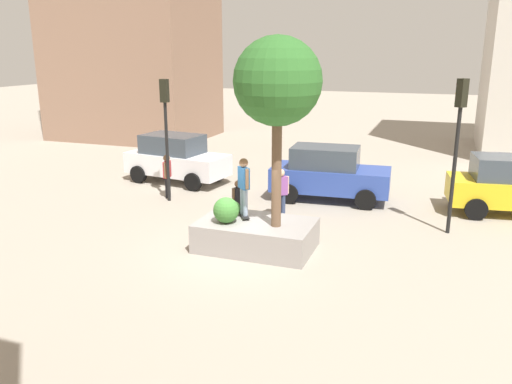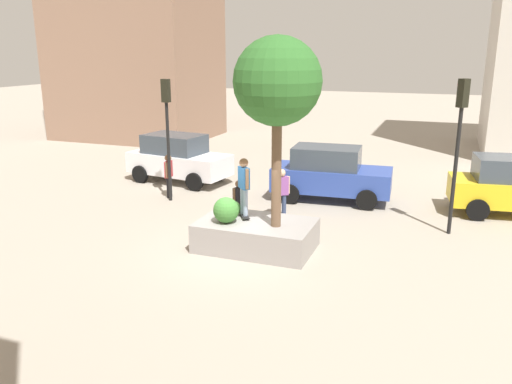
% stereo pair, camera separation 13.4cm
% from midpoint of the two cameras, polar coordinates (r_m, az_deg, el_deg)
% --- Properties ---
extents(ground_plane, '(120.00, 120.00, 0.00)m').
position_cam_midpoint_polar(ground_plane, '(15.45, -2.31, -6.25)').
color(ground_plane, '#9E9384').
extents(planter_ledge, '(3.36, 2.07, 0.84)m').
position_cam_midpoint_polar(planter_ledge, '(15.31, -0.25, -4.77)').
color(planter_ledge, gray).
rests_on(planter_ledge, ground).
extents(plaza_tree, '(2.39, 2.39, 5.25)m').
position_cam_midpoint_polar(plaza_tree, '(14.03, 2.10, 11.91)').
color(plaza_tree, brown).
rests_on(plaza_tree, planter_ledge).
extents(boxwood_shrub, '(0.45, 0.45, 0.45)m').
position_cam_midpoint_polar(boxwood_shrub, '(15.67, -2.77, -1.81)').
color(boxwood_shrub, '#4C8C3D').
rests_on(boxwood_shrub, planter_ledge).
extents(hedge_clump, '(0.75, 0.75, 0.75)m').
position_cam_midpoint_polar(hedge_clump, '(15.01, -3.57, -2.01)').
color(hedge_clump, '#3D7A33').
rests_on(hedge_clump, planter_ledge).
extents(skateboard, '(0.60, 0.79, 0.07)m').
position_cam_midpoint_polar(skateboard, '(15.57, -1.58, -2.56)').
color(skateboard, black).
rests_on(skateboard, planter_ledge).
extents(skateboarder, '(0.46, 0.47, 1.73)m').
position_cam_midpoint_polar(skateboarder, '(15.29, -1.61, 1.05)').
color(skateboarder, '#8C9EB7').
rests_on(skateboarder, skateboard).
extents(police_car, '(4.75, 2.62, 2.11)m').
position_cam_midpoint_polar(police_car, '(23.16, -8.94, 3.70)').
color(police_car, white).
rests_on(police_car, ground).
extents(sedan_parked, '(4.63, 2.37, 2.10)m').
position_cam_midpoint_polar(sedan_parked, '(20.29, 7.82, 2.06)').
color(sedan_parked, '#2D479E').
rests_on(sedan_parked, ground).
extents(traffic_light_corner, '(0.37, 0.37, 4.87)m').
position_cam_midpoint_polar(traffic_light_corner, '(17.05, 21.10, 6.28)').
color(traffic_light_corner, black).
rests_on(traffic_light_corner, ground).
extents(traffic_light_median, '(0.29, 0.34, 4.65)m').
position_cam_midpoint_polar(traffic_light_median, '(19.91, -10.08, 7.86)').
color(traffic_light_median, black).
rests_on(traffic_light_median, ground).
extents(passerby_with_bag, '(0.31, 0.49, 1.53)m').
position_cam_midpoint_polar(passerby_with_bag, '(17.26, -2.20, -0.81)').
color(passerby_with_bag, black).
rests_on(passerby_with_bag, ground).
extents(pedestrian_crossing, '(0.28, 0.58, 1.73)m').
position_cam_midpoint_polar(pedestrian_crossing, '(20.74, -9.92, 2.08)').
color(pedestrian_crossing, black).
rests_on(pedestrian_crossing, ground).
extents(bystander_watching, '(0.51, 0.42, 1.75)m').
position_cam_midpoint_polar(bystander_watching, '(17.96, 2.52, 0.25)').
color(bystander_watching, navy).
rests_on(bystander_watching, ground).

